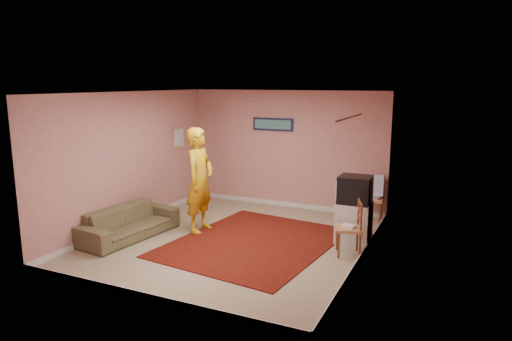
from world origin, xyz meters
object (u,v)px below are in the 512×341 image
at_px(person, 200,180).
at_px(chair_b, 349,222).
at_px(tv_cabinet, 354,223).
at_px(crt_tv, 355,189).
at_px(chair_a, 373,194).
at_px(sofa, 129,222).

bearing_deg(person, chair_b, -92.22).
height_order(tv_cabinet, chair_b, chair_b).
distance_m(crt_tv, chair_a, 1.49).
distance_m(tv_cabinet, crt_tv, 0.60).
xyz_separation_m(tv_cabinet, chair_b, (0.05, -0.59, 0.19)).
xyz_separation_m(tv_cabinet, crt_tv, (-0.01, -0.00, 0.60)).
xyz_separation_m(crt_tv, sofa, (-3.74, -1.42, -0.68)).
xyz_separation_m(tv_cabinet, chair_a, (0.05, 1.43, 0.20)).
bearing_deg(sofa, chair_b, -71.23).
xyz_separation_m(tv_cabinet, sofa, (-3.75, -1.42, -0.08)).
bearing_deg(chair_a, sofa, -145.73).
height_order(sofa, person, person).
bearing_deg(person, chair_a, -56.41).
relative_size(chair_b, sofa, 0.27).
height_order(tv_cabinet, sofa, tv_cabinet).
bearing_deg(crt_tv, chair_a, 87.04).
distance_m(sofa, person, 1.48).
bearing_deg(sofa, crt_tv, -62.79).
distance_m(crt_tv, sofa, 4.06).
xyz_separation_m(chair_a, person, (-2.83, -1.98, 0.42)).
bearing_deg(chair_b, tv_cabinet, 165.46).
distance_m(chair_a, sofa, 4.76).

